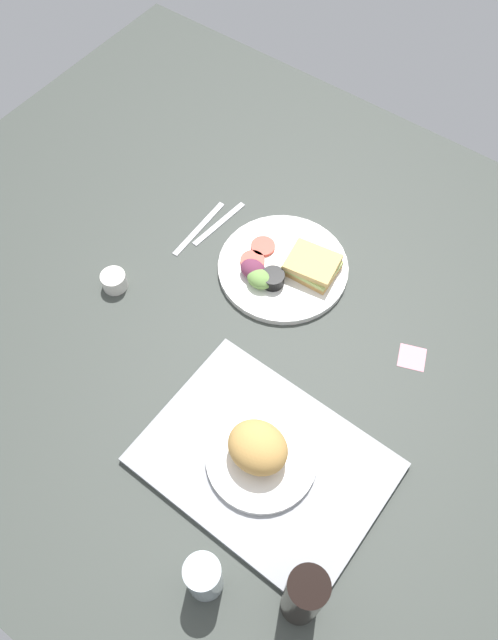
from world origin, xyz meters
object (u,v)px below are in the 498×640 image
(espresso_cup, at_px, (114,281))
(sticky_note, at_px, (412,357))
(bread_plate_near, at_px, (259,452))
(fork, at_px, (219,223))
(knife, at_px, (199,228))
(plate_with_salad, at_px, (284,268))
(soda_bottle, at_px, (303,597))
(drinking_glass, at_px, (204,577))
(serving_tray, at_px, (264,462))

(espresso_cup, distance_m, sticky_note, 0.67)
(bread_plate_near, height_order, fork, bread_plate_near)
(espresso_cup, xyz_separation_m, knife, (-0.05, -0.24, -0.02))
(plate_with_salad, bearing_deg, knife, 3.85)
(soda_bottle, relative_size, knife, 1.18)
(soda_bottle, xyz_separation_m, fork, (0.62, -0.59, -0.11))
(plate_with_salad, bearing_deg, sticky_note, 176.39)
(knife, bearing_deg, soda_bottle, 48.38)
(plate_with_salad, bearing_deg, drinking_glass, 112.99)
(serving_tray, distance_m, soda_bottle, 0.28)
(sticky_note, bearing_deg, serving_tray, 72.37)
(bread_plate_near, relative_size, plate_with_salad, 0.72)
(serving_tray, height_order, drinking_glass, drinking_glass)
(bread_plate_near, bearing_deg, sticky_note, -109.30)
(serving_tray, height_order, bread_plate_near, bread_plate_near)
(drinking_glass, bearing_deg, bread_plate_near, -77.03)
(fork, bearing_deg, plate_with_salad, 89.33)
(serving_tray, xyz_separation_m, bread_plate_near, (0.01, 0.00, 0.04))
(serving_tray, height_order, soda_bottle, soda_bottle)
(bread_plate_near, relative_size, drinking_glass, 1.75)
(bread_plate_near, bearing_deg, serving_tray, -177.52)
(serving_tray, bearing_deg, bread_plate_near, 2.48)
(drinking_glass, distance_m, sticky_note, 0.61)
(drinking_glass, bearing_deg, knife, -50.58)
(plate_with_salad, relative_size, soda_bottle, 1.33)
(drinking_glass, xyz_separation_m, fork, (0.47, -0.65, -0.06))
(bread_plate_near, relative_size, espresso_cup, 3.80)
(drinking_glass, relative_size, fork, 0.71)
(bread_plate_near, distance_m, knife, 0.59)
(serving_tray, bearing_deg, espresso_cup, -15.06)
(serving_tray, relative_size, knife, 2.37)
(serving_tray, xyz_separation_m, soda_bottle, (-0.19, 0.17, 0.10))
(plate_with_salad, bearing_deg, espresso_cup, 41.83)
(plate_with_salad, height_order, drinking_glass, drinking_glass)
(sticky_note, bearing_deg, drinking_glass, 82.78)
(espresso_cup, height_order, sticky_note, espresso_cup)
(espresso_cup, height_order, fork, espresso_cup)
(drinking_glass, relative_size, sticky_note, 2.16)
(plate_with_salad, height_order, soda_bottle, soda_bottle)
(soda_bottle, distance_m, knife, 0.86)
(espresso_cup, bearing_deg, bread_plate_near, 164.53)
(fork, relative_size, sticky_note, 3.04)
(serving_tray, relative_size, espresso_cup, 8.04)
(sticky_note, bearing_deg, bread_plate_near, 70.70)
(plate_with_salad, xyz_separation_m, knife, (0.24, 0.02, -0.01))
(fork, bearing_deg, serving_tray, 51.90)
(serving_tray, height_order, fork, serving_tray)
(soda_bottle, bearing_deg, plate_with_salad, -53.40)
(knife, bearing_deg, serving_tray, 48.94)
(bread_plate_near, relative_size, knife, 1.12)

